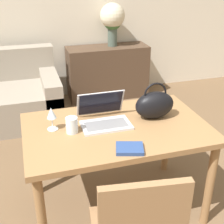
# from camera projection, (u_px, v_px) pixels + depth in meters

# --- Properties ---
(dining_table) EXTENTS (1.30, 0.82, 0.74)m
(dining_table) POSITION_uv_depth(u_px,v_px,m) (117.00, 137.00, 2.25)
(dining_table) COLOR olive
(dining_table) RESTS_ON ground_plane
(sideboard) EXTENTS (1.12, 0.40, 0.73)m
(sideboard) POSITION_uv_depth(u_px,v_px,m) (108.00, 72.00, 4.43)
(sideboard) COLOR #4C3828
(sideboard) RESTS_ON ground_plane
(laptop) EXTENTS (0.35, 0.31, 0.21)m
(laptop) POSITION_uv_depth(u_px,v_px,m) (104.00, 115.00, 2.25)
(laptop) COLOR silver
(laptop) RESTS_ON dining_table
(drinking_glass) EXTENTS (0.08, 0.08, 0.11)m
(drinking_glass) POSITION_uv_depth(u_px,v_px,m) (72.00, 125.00, 2.12)
(drinking_glass) COLOR silver
(drinking_glass) RESTS_ON dining_table
(wine_glass) EXTENTS (0.07, 0.07, 0.17)m
(wine_glass) POSITION_uv_depth(u_px,v_px,m) (51.00, 114.00, 2.13)
(wine_glass) COLOR silver
(wine_glass) RESTS_ON dining_table
(handbag) EXTENTS (0.30, 0.16, 0.28)m
(handbag) POSITION_uv_depth(u_px,v_px,m) (155.00, 105.00, 2.29)
(handbag) COLOR black
(handbag) RESTS_ON dining_table
(flower_vase) EXTENTS (0.33, 0.33, 0.57)m
(flower_vase) POSITION_uv_depth(u_px,v_px,m) (112.00, 19.00, 4.15)
(flower_vase) COLOR #47564C
(flower_vase) RESTS_ON sideboard
(book) EXTENTS (0.20, 0.18, 0.02)m
(book) POSITION_uv_depth(u_px,v_px,m) (130.00, 149.00, 1.93)
(book) COLOR navy
(book) RESTS_ON dining_table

